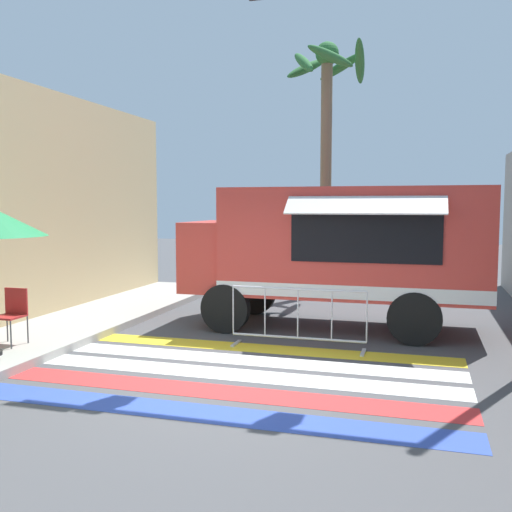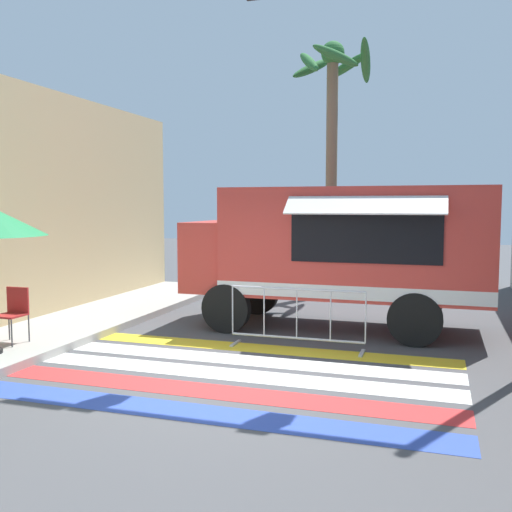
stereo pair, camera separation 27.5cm
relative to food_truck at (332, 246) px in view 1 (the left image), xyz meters
The scene contains 7 objects.
ground_plane 4.18m from the food_truck, 102.62° to the right, with size 60.00×60.00×0.00m, color #4C4C4F.
crosswalk_painted 3.89m from the food_truck, 103.78° to the right, with size 6.40×3.60×0.01m.
food_truck is the anchor object (origin of this frame).
traffic_signal_pole 4.43m from the food_truck, 59.82° to the right, with size 4.87×0.29×6.76m.
folding_chair 5.77m from the food_truck, 145.09° to the right, with size 0.42×0.42×0.90m.
barricade_front 2.10m from the food_truck, 99.01° to the right, with size 2.28×0.44×1.02m.
palm_tree 5.17m from the food_truck, 100.74° to the left, with size 2.14×2.05×6.55m.
Camera 1 is at (2.50, -7.11, 2.38)m, focal length 40.00 mm.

